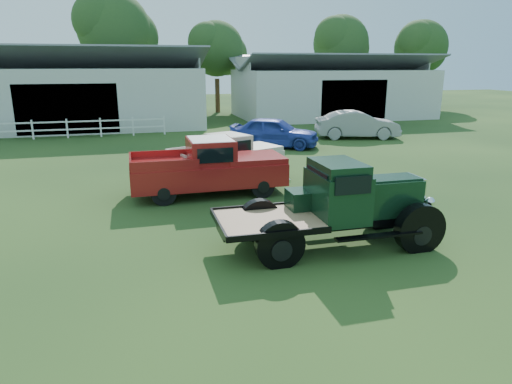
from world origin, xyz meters
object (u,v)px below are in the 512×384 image
object	(u,v)px
white_pickup	(227,157)
misc_car_grey	(357,125)
misc_car_blue	(274,132)
red_pickup	(208,167)
vintage_flatbed	(332,205)

from	to	relation	value
white_pickup	misc_car_grey	size ratio (longest dim) A/B	0.94
misc_car_grey	misc_car_blue	bearing A→B (deg)	120.03
red_pickup	misc_car_blue	world-z (taller)	red_pickup
red_pickup	misc_car_grey	bearing A→B (deg)	42.47
misc_car_blue	vintage_flatbed	bearing A→B (deg)	-162.70
misc_car_blue	misc_car_grey	bearing A→B (deg)	-45.66
red_pickup	misc_car_grey	xyz separation A→B (m)	(11.10, 10.25, -0.18)
red_pickup	white_pickup	bearing A→B (deg)	62.29
white_pickup	misc_car_blue	xyz separation A→B (m)	(4.02, 6.44, -0.04)
vintage_flatbed	misc_car_grey	world-z (taller)	vintage_flatbed
red_pickup	white_pickup	distance (m)	2.43
red_pickup	misc_car_blue	xyz separation A→B (m)	(5.13, 8.59, -0.18)
misc_car_blue	misc_car_grey	xyz separation A→B (m)	(5.97, 1.66, 0.00)
vintage_flatbed	white_pickup	world-z (taller)	vintage_flatbed
misc_car_blue	misc_car_grey	distance (m)	6.19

